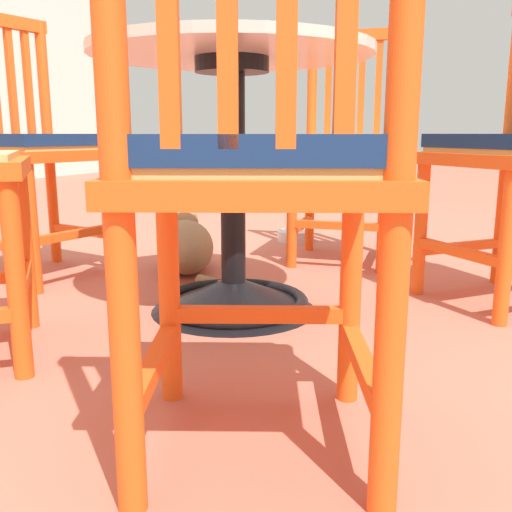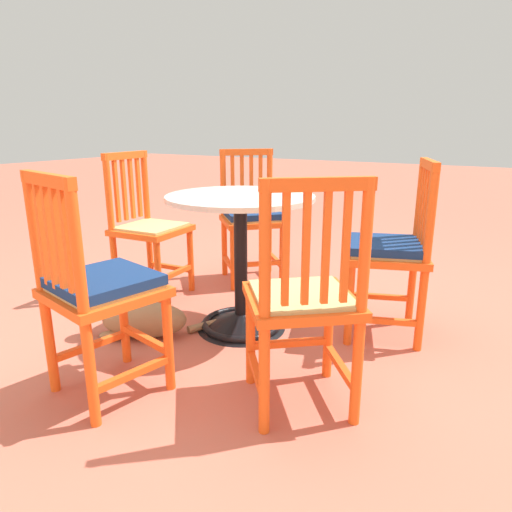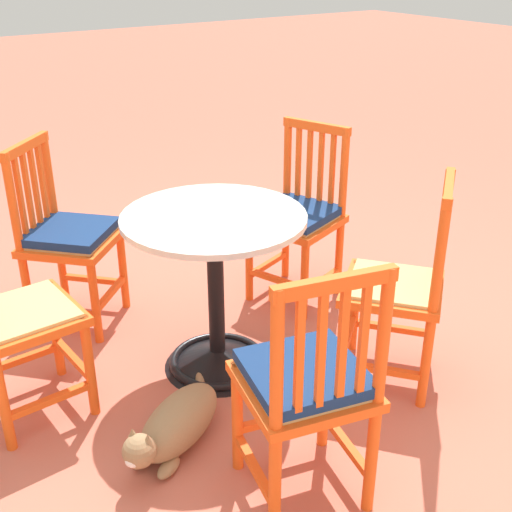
{
  "view_description": "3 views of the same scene",
  "coord_description": "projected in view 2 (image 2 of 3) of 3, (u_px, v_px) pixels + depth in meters",
  "views": [
    {
      "loc": [
        -1.45,
        -0.65,
        0.5
      ],
      "look_at": [
        -0.09,
        -0.14,
        0.19
      ],
      "focal_mm": 40.15,
      "sensor_mm": 36.0,
      "label": 1
    },
    {
      "loc": [
        -1.23,
        1.92,
        1.07
      ],
      "look_at": [
        -0.1,
        0.04,
        0.44
      ],
      "focal_mm": 32.15,
      "sensor_mm": 36.0,
      "label": 2
    },
    {
      "loc": [
        1.26,
        2.14,
        1.73
      ],
      "look_at": [
        -0.11,
        0.08,
        0.55
      ],
      "focal_mm": 46.42,
      "sensor_mm": 36.0,
      "label": 3
    }
  ],
  "objects": [
    {
      "name": "orange_chair_facing_out",
      "position": [
        251.0,
        218.0,
        3.19
      ],
      "size": [
        0.57,
        0.57,
        0.91
      ],
      "color": "#EA5619",
      "rests_on": "ground_plane"
    },
    {
      "name": "ground_plane",
      "position": [
        244.0,
        330.0,
        2.49
      ],
      "size": [
        24.0,
        24.0,
        0.0
      ],
      "primitive_type": "plane",
      "color": "#BC604C"
    },
    {
      "name": "orange_chair_near_fence",
      "position": [
        303.0,
        303.0,
        1.7
      ],
      "size": [
        0.56,
        0.56,
        0.91
      ],
      "color": "#EA5619",
      "rests_on": "ground_plane"
    },
    {
      "name": "tabby_cat",
      "position": [
        137.0,
        319.0,
        2.39
      ],
      "size": [
        0.57,
        0.54,
        0.23
      ],
      "color": "#8E704C",
      "rests_on": "ground_plane"
    },
    {
      "name": "pet_water_bowl",
      "position": [
        82.0,
        295.0,
        2.93
      ],
      "size": [
        0.17,
        0.17,
        0.05
      ],
      "primitive_type": "cylinder",
      "color": "silver",
      "rests_on": "ground_plane"
    },
    {
      "name": "orange_chair_tucked_in",
      "position": [
        99.0,
        290.0,
        1.79
      ],
      "size": [
        0.48,
        0.48,
        0.91
      ],
      "color": "#EA5619",
      "rests_on": "ground_plane"
    },
    {
      "name": "orange_chair_at_corner",
      "position": [
        148.0,
        229.0,
        2.91
      ],
      "size": [
        0.43,
        0.43,
        0.91
      ],
      "color": "#EA5619",
      "rests_on": "ground_plane"
    },
    {
      "name": "orange_chair_by_planter",
      "position": [
        390.0,
        252.0,
        2.33
      ],
      "size": [
        0.51,
        0.51,
        0.91
      ],
      "color": "#EA5619",
      "rests_on": "ground_plane"
    },
    {
      "name": "cafe_table",
      "position": [
        241.0,
        278.0,
        2.44
      ],
      "size": [
        0.76,
        0.76,
        0.73
      ],
      "color": "black",
      "rests_on": "ground_plane"
    }
  ]
}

